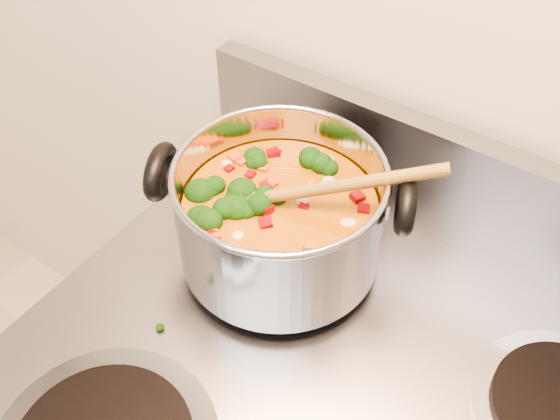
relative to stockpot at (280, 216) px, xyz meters
name	(u,v)px	position (x,y,z in m)	size (l,w,h in m)	color
stockpot	(280,216)	(0.00, 0.00, 0.00)	(0.30, 0.24, 0.15)	#A6A6AE
wooden_spoon	(291,193)	(0.01, 0.01, 0.04)	(0.24, 0.14, 0.10)	olive
cooktop_crumbs	(216,261)	(-0.06, -0.05, -0.08)	(0.11, 0.29, 0.01)	black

